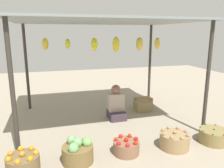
{
  "coord_description": "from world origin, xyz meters",
  "views": [
    {
      "loc": [
        -1.15,
        -4.61,
        1.9
      ],
      "look_at": [
        0.0,
        -0.62,
        0.95
      ],
      "focal_mm": 35.71,
      "sensor_mm": 36.0,
      "label": 1
    }
  ],
  "objects_px": {
    "wooden_crate_near_vendor": "(143,102)",
    "basket_red_tomatoes": "(126,147)",
    "basket_green_chilies": "(214,136)",
    "basket_oranges": "(23,163)",
    "wooden_crate_stacked_rear": "(143,106)",
    "vendor_person": "(116,106)",
    "basket_cabbages": "(78,152)",
    "basket_potatoes": "(174,141)"
  },
  "relations": [
    {
      "from": "basket_cabbages",
      "to": "basket_potatoes",
      "type": "height_order",
      "value": "basket_cabbages"
    },
    {
      "from": "wooden_crate_near_vendor",
      "to": "vendor_person",
      "type": "bearing_deg",
      "value": -147.83
    },
    {
      "from": "basket_red_tomatoes",
      "to": "basket_green_chilies",
      "type": "bearing_deg",
      "value": -2.65
    },
    {
      "from": "basket_green_chilies",
      "to": "basket_oranges",
      "type": "bearing_deg",
      "value": 179.98
    },
    {
      "from": "vendor_person",
      "to": "basket_oranges",
      "type": "bearing_deg",
      "value": -139.32
    },
    {
      "from": "vendor_person",
      "to": "wooden_crate_near_vendor",
      "type": "distance_m",
      "value": 1.11
    },
    {
      "from": "wooden_crate_near_vendor",
      "to": "wooden_crate_stacked_rear",
      "type": "xyz_separation_m",
      "value": [
        -0.14,
        -0.28,
        0.0
      ]
    },
    {
      "from": "wooden_crate_near_vendor",
      "to": "basket_green_chilies",
      "type": "bearing_deg",
      "value": -79.47
    },
    {
      "from": "basket_cabbages",
      "to": "wooden_crate_stacked_rear",
      "type": "bearing_deg",
      "value": 44.59
    },
    {
      "from": "basket_red_tomatoes",
      "to": "basket_green_chilies",
      "type": "relative_size",
      "value": 0.84
    },
    {
      "from": "basket_oranges",
      "to": "basket_cabbages",
      "type": "relative_size",
      "value": 0.97
    },
    {
      "from": "basket_green_chilies",
      "to": "basket_cabbages",
      "type": "bearing_deg",
      "value": 178.87
    },
    {
      "from": "basket_oranges",
      "to": "wooden_crate_near_vendor",
      "type": "xyz_separation_m",
      "value": [
        2.76,
        2.16,
        -0.01
      ]
    },
    {
      "from": "vendor_person",
      "to": "wooden_crate_near_vendor",
      "type": "height_order",
      "value": "vendor_person"
    },
    {
      "from": "basket_green_chilies",
      "to": "wooden_crate_stacked_rear",
      "type": "bearing_deg",
      "value": 105.97
    },
    {
      "from": "vendor_person",
      "to": "wooden_crate_near_vendor",
      "type": "xyz_separation_m",
      "value": [
        0.93,
        0.58,
        -0.18
      ]
    },
    {
      "from": "basket_cabbages",
      "to": "wooden_crate_stacked_rear",
      "type": "xyz_separation_m",
      "value": [
        1.86,
        1.84,
        -0.04
      ]
    },
    {
      "from": "basket_potatoes",
      "to": "wooden_crate_stacked_rear",
      "type": "xyz_separation_m",
      "value": [
        0.24,
        1.86,
        -0.01
      ]
    },
    {
      "from": "vendor_person",
      "to": "basket_green_chilies",
      "type": "bearing_deg",
      "value": -49.99
    },
    {
      "from": "basket_potatoes",
      "to": "basket_green_chilies",
      "type": "height_order",
      "value": "basket_potatoes"
    },
    {
      "from": "vendor_person",
      "to": "basket_cabbages",
      "type": "xyz_separation_m",
      "value": [
        -1.08,
        -1.53,
        -0.13
      ]
    },
    {
      "from": "wooden_crate_stacked_rear",
      "to": "basket_oranges",
      "type": "bearing_deg",
      "value": -144.37
    },
    {
      "from": "basket_potatoes",
      "to": "basket_cabbages",
      "type": "bearing_deg",
      "value": 179.05
    },
    {
      "from": "basket_oranges",
      "to": "basket_red_tomatoes",
      "type": "relative_size",
      "value": 1.07
    },
    {
      "from": "wooden_crate_near_vendor",
      "to": "basket_red_tomatoes",
      "type": "bearing_deg",
      "value": -120.24
    },
    {
      "from": "wooden_crate_stacked_rear",
      "to": "basket_red_tomatoes",
      "type": "bearing_deg",
      "value": -120.85
    },
    {
      "from": "vendor_person",
      "to": "basket_potatoes",
      "type": "xyz_separation_m",
      "value": [
        0.55,
        -1.56,
        -0.17
      ]
    },
    {
      "from": "basket_cabbages",
      "to": "basket_red_tomatoes",
      "type": "bearing_deg",
      "value": 2.03
    },
    {
      "from": "basket_cabbages",
      "to": "basket_red_tomatoes",
      "type": "relative_size",
      "value": 1.11
    },
    {
      "from": "wooden_crate_stacked_rear",
      "to": "basket_cabbages",
      "type": "bearing_deg",
      "value": -135.41
    },
    {
      "from": "basket_oranges",
      "to": "wooden_crate_stacked_rear",
      "type": "distance_m",
      "value": 3.23
    },
    {
      "from": "basket_cabbages",
      "to": "basket_green_chilies",
      "type": "height_order",
      "value": "basket_cabbages"
    },
    {
      "from": "basket_potatoes",
      "to": "basket_green_chilies",
      "type": "distance_m",
      "value": 0.78
    },
    {
      "from": "wooden_crate_near_vendor",
      "to": "basket_oranges",
      "type": "bearing_deg",
      "value": -141.96
    },
    {
      "from": "basket_potatoes",
      "to": "wooden_crate_near_vendor",
      "type": "relative_size",
      "value": 1.14
    },
    {
      "from": "basket_cabbages",
      "to": "basket_potatoes",
      "type": "xyz_separation_m",
      "value": [
        1.63,
        -0.03,
        -0.03
      ]
    },
    {
      "from": "basket_red_tomatoes",
      "to": "wooden_crate_stacked_rear",
      "type": "xyz_separation_m",
      "value": [
        1.08,
        1.81,
        0.01
      ]
    },
    {
      "from": "basket_green_chilies",
      "to": "wooden_crate_near_vendor",
      "type": "bearing_deg",
      "value": 100.53
    },
    {
      "from": "basket_cabbages",
      "to": "basket_potatoes",
      "type": "relative_size",
      "value": 0.95
    },
    {
      "from": "vendor_person",
      "to": "basket_oranges",
      "type": "distance_m",
      "value": 2.43
    },
    {
      "from": "vendor_person",
      "to": "wooden_crate_stacked_rear",
      "type": "height_order",
      "value": "vendor_person"
    },
    {
      "from": "basket_green_chilies",
      "to": "wooden_crate_stacked_rear",
      "type": "distance_m",
      "value": 1.96
    }
  ]
}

